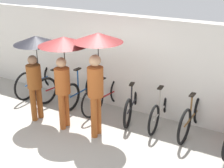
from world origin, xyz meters
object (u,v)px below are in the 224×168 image
object	(u,v)px
parked_bicycle_5	(162,109)
pedestrian_center	(63,56)
parked_bicycle_4	(133,102)
pedestrian_trailing	(97,58)
parked_bicycle_0	(40,79)
parked_bicycle_6	(193,116)
parked_bicycle_3	(107,94)
pedestrian_leading	(35,55)
parked_bicycle_2	(83,90)
parked_bicycle_1	(61,85)

from	to	relation	value
parked_bicycle_5	pedestrian_center	size ratio (longest dim) A/B	0.87
parked_bicycle_4	pedestrian_trailing	size ratio (longest dim) A/B	0.80
parked_bicycle_0	pedestrian_trailing	distance (m)	3.02
parked_bicycle_5	parked_bicycle_6	xyz separation A→B (m)	(0.71, -0.04, 0.03)
parked_bicycle_3	parked_bicycle_6	distance (m)	2.11
pedestrian_leading	pedestrian_center	world-z (taller)	pedestrian_center
parked_bicycle_4	pedestrian_trailing	distance (m)	1.72
parked_bicycle_3	parked_bicycle_6	world-z (taller)	parked_bicycle_3
parked_bicycle_2	pedestrian_leading	bearing A→B (deg)	162.48
parked_bicycle_1	pedestrian_leading	size ratio (longest dim) A/B	0.88
parked_bicycle_6	parked_bicycle_4	bearing A→B (deg)	89.59
parked_bicycle_0	parked_bicycle_3	world-z (taller)	parked_bicycle_0
parked_bicycle_6	pedestrian_center	distance (m)	2.96
parked_bicycle_1	parked_bicycle_5	size ratio (longest dim) A/B	0.99
parked_bicycle_2	parked_bicycle_3	xyz separation A→B (m)	(0.71, 0.02, 0.03)
parked_bicycle_2	pedestrian_center	bearing A→B (deg)	-159.75
pedestrian_trailing	parked_bicycle_3	bearing A→B (deg)	107.45
parked_bicycle_2	pedestrian_center	size ratio (longest dim) A/B	0.84
parked_bicycle_0	parked_bicycle_3	xyz separation A→B (m)	(2.12, 0.02, -0.00)
parked_bicycle_5	pedestrian_leading	bearing A→B (deg)	110.13
pedestrian_leading	pedestrian_center	distance (m)	0.76
pedestrian_trailing	parked_bicycle_6	bearing A→B (deg)	27.06
parked_bicycle_2	pedestrian_leading	distance (m)	1.64
parked_bicycle_6	pedestrian_trailing	world-z (taller)	pedestrian_trailing
parked_bicycle_6	parked_bicycle_3	bearing A→B (deg)	90.46
pedestrian_center	pedestrian_trailing	distance (m)	0.79
pedestrian_leading	parked_bicycle_6	bearing A→B (deg)	25.34
parked_bicycle_0	parked_bicycle_6	size ratio (longest dim) A/B	1.06
parked_bicycle_4	parked_bicycle_6	world-z (taller)	parked_bicycle_4
parked_bicycle_4	parked_bicycle_0	bearing A→B (deg)	76.70
parked_bicycle_0	parked_bicycle_5	distance (m)	3.52
parked_bicycle_1	parked_bicycle_4	size ratio (longest dim) A/B	0.99
pedestrian_trailing	pedestrian_leading	bearing A→B (deg)	178.75
parked_bicycle_1	parked_bicycle_6	world-z (taller)	parked_bicycle_1
parked_bicycle_6	parked_bicycle_1	bearing A→B (deg)	90.85
parked_bicycle_1	parked_bicycle_4	bearing A→B (deg)	-79.65
pedestrian_leading	pedestrian_trailing	xyz separation A→B (m)	(1.54, 0.08, 0.17)
parked_bicycle_0	parked_bicycle_1	size ratio (longest dim) A/B	1.10
parked_bicycle_2	parked_bicycle_4	xyz separation A→B (m)	(1.41, 0.03, -0.02)
pedestrian_center	parked_bicycle_5	bearing A→B (deg)	24.86
parked_bicycle_1	pedestrian_leading	xyz separation A→B (m)	(0.28, -1.13, 1.13)
parked_bicycle_0	parked_bicycle_6	xyz separation A→B (m)	(4.23, -0.01, -0.01)
parked_bicycle_2	parked_bicycle_0	bearing A→B (deg)	93.47
parked_bicycle_1	parked_bicycle_4	world-z (taller)	parked_bicycle_1
parked_bicycle_0	pedestrian_center	world-z (taller)	pedestrian_center
parked_bicycle_1	pedestrian_center	bearing A→B (deg)	-126.92
parked_bicycle_6	pedestrian_leading	size ratio (longest dim) A/B	0.91
parked_bicycle_5	parked_bicycle_6	size ratio (longest dim) A/B	0.98
parked_bicycle_5	pedestrian_trailing	world-z (taller)	pedestrian_trailing
parked_bicycle_1	parked_bicycle_2	size ratio (longest dim) A/B	1.02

